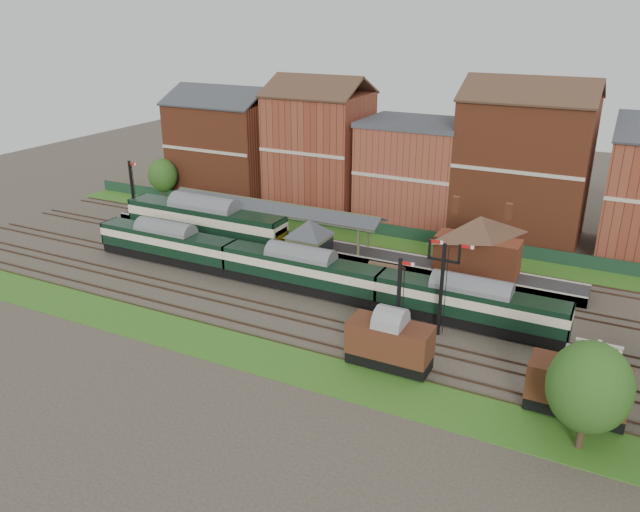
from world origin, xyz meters
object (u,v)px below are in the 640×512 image
at_px(signal_box, 309,247).
at_px(dmu_train, 301,269).
at_px(goods_van_a, 390,341).
at_px(platform_railcar, 205,221).
at_px(semaphore_bracket, 442,283).

xyz_separation_m(signal_box, dmu_train, (0.80, -3.25, -1.01)).
bearing_deg(dmu_train, goods_van_a, -36.07).
xyz_separation_m(platform_railcar, goods_van_a, (28.20, -15.50, -0.52)).
bearing_deg(semaphore_bracket, signal_box, 159.08).
bearing_deg(semaphore_bracket, dmu_train, 170.04).
bearing_deg(goods_van_a, semaphore_bracket, 73.87).
relative_size(signal_box, goods_van_a, 0.97).
height_order(semaphore_bracket, dmu_train, semaphore_bracket).
xyz_separation_m(dmu_train, platform_railcar, (-15.85, 6.50, 0.48)).
height_order(signal_box, platform_railcar, signal_box).
bearing_deg(semaphore_bracket, goods_van_a, -106.13).
bearing_deg(platform_railcar, semaphore_bracket, -16.66).
distance_m(signal_box, semaphore_bracket, 16.16).
relative_size(semaphore_bracket, goods_van_a, 1.32).
bearing_deg(dmu_train, semaphore_bracket, -9.96).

